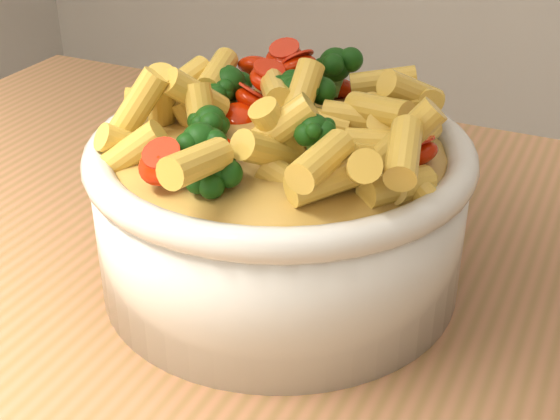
% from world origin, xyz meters
% --- Properties ---
extents(serving_bowl, '(0.26, 0.26, 0.11)m').
position_xyz_m(serving_bowl, '(-0.12, 0.06, 0.96)').
color(serving_bowl, silver).
rests_on(serving_bowl, table).
extents(pasta_salad, '(0.21, 0.21, 0.05)m').
position_xyz_m(pasta_salad, '(-0.12, 0.06, 1.03)').
color(pasta_salad, '#F2B64C').
rests_on(pasta_salad, serving_bowl).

